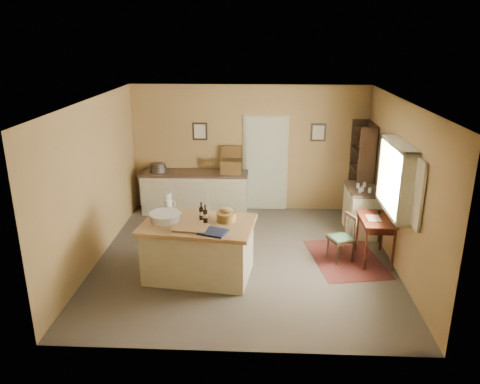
% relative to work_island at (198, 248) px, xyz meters
% --- Properties ---
extents(ground, '(5.00, 5.00, 0.00)m').
position_rel_work_island_xyz_m(ground, '(0.71, 0.62, -0.48)').
color(ground, '#61574A').
rests_on(ground, ground).
extents(wall_back, '(5.00, 0.10, 2.70)m').
position_rel_work_island_xyz_m(wall_back, '(0.71, 3.12, 0.87)').
color(wall_back, '#9B7947').
rests_on(wall_back, ground).
extents(wall_front, '(5.00, 0.10, 2.70)m').
position_rel_work_island_xyz_m(wall_front, '(0.71, -1.88, 0.87)').
color(wall_front, '#9B7947').
rests_on(wall_front, ground).
extents(wall_left, '(0.10, 5.00, 2.70)m').
position_rel_work_island_xyz_m(wall_left, '(-1.79, 0.62, 0.87)').
color(wall_left, '#9B7947').
rests_on(wall_left, ground).
extents(wall_right, '(0.10, 5.00, 2.70)m').
position_rel_work_island_xyz_m(wall_right, '(3.21, 0.62, 0.87)').
color(wall_right, '#9B7947').
rests_on(wall_right, ground).
extents(ceiling, '(5.00, 5.00, 0.00)m').
position_rel_work_island_xyz_m(ceiling, '(0.71, 0.62, 2.22)').
color(ceiling, silver).
rests_on(ceiling, wall_back).
extents(door, '(0.97, 0.06, 2.11)m').
position_rel_work_island_xyz_m(door, '(1.06, 3.09, 0.57)').
color(door, beige).
rests_on(door, ground).
extents(framed_prints, '(2.82, 0.02, 0.38)m').
position_rel_work_island_xyz_m(framed_prints, '(0.91, 3.09, 1.24)').
color(framed_prints, black).
rests_on(framed_prints, ground).
extents(window, '(0.25, 1.99, 1.12)m').
position_rel_work_island_xyz_m(window, '(3.13, 0.42, 1.07)').
color(window, beige).
rests_on(window, ground).
extents(work_island, '(1.84, 1.32, 1.20)m').
position_rel_work_island_xyz_m(work_island, '(0.00, 0.00, 0.00)').
color(work_island, beige).
rests_on(work_island, ground).
extents(sideboard, '(2.27, 0.64, 1.18)m').
position_rel_work_island_xyz_m(sideboard, '(-0.43, 2.82, -0.00)').
color(sideboard, beige).
rests_on(sideboard, ground).
extents(rug, '(1.35, 1.76, 0.01)m').
position_rel_work_island_xyz_m(rug, '(2.46, 0.68, -0.48)').
color(rug, '#571E1D').
rests_on(rug, ground).
extents(writing_desk, '(0.52, 0.85, 0.82)m').
position_rel_work_island_xyz_m(writing_desk, '(2.91, 0.68, 0.18)').
color(writing_desk, black).
rests_on(writing_desk, ground).
extents(desk_chair, '(0.49, 0.49, 0.79)m').
position_rel_work_island_xyz_m(desk_chair, '(2.34, 0.64, -0.08)').
color(desk_chair, black).
rests_on(desk_chair, ground).
extents(right_cabinet, '(0.55, 0.98, 0.99)m').
position_rel_work_island_xyz_m(right_cabinet, '(2.91, 1.89, -0.02)').
color(right_cabinet, beige).
rests_on(right_cabinet, ground).
extents(shelving_unit, '(0.34, 0.91, 2.02)m').
position_rel_work_island_xyz_m(shelving_unit, '(3.06, 2.62, 0.52)').
color(shelving_unit, black).
rests_on(shelving_unit, ground).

